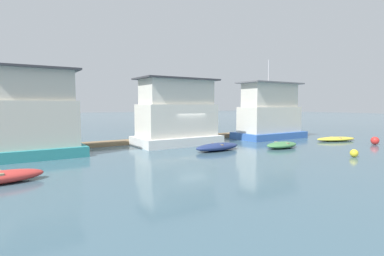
{
  "coord_description": "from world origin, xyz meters",
  "views": [
    {
      "loc": [
        -12.34,
        -20.07,
        3.2
      ],
      "look_at": [
        0.0,
        -1.0,
        1.4
      ],
      "focal_mm": 28.0,
      "sensor_mm": 36.0,
      "label": 1
    }
  ],
  "objects_px": {
    "dinghy_green": "(282,145)",
    "dinghy_yellow": "(336,139)",
    "houseboat_blue": "(270,114)",
    "dinghy_navy": "(217,147)",
    "houseboat_teal": "(34,117)",
    "houseboat_white": "(177,115)",
    "mooring_post_near_left": "(67,142)",
    "dinghy_red": "(1,177)",
    "buoy_red": "(375,141)",
    "buoy_yellow": "(354,153)"
  },
  "relations": [
    {
      "from": "houseboat_blue",
      "to": "dinghy_navy",
      "type": "xyz_separation_m",
      "value": [
        -8.91,
        -3.49,
        -2.05
      ]
    },
    {
      "from": "houseboat_white",
      "to": "dinghy_green",
      "type": "bearing_deg",
      "value": -46.84
    },
    {
      "from": "dinghy_navy",
      "to": "houseboat_teal",
      "type": "bearing_deg",
      "value": 159.47
    },
    {
      "from": "dinghy_navy",
      "to": "dinghy_green",
      "type": "distance_m",
      "value": 5.0
    },
    {
      "from": "dinghy_navy",
      "to": "houseboat_blue",
      "type": "bearing_deg",
      "value": 21.38
    },
    {
      "from": "dinghy_green",
      "to": "dinghy_yellow",
      "type": "xyz_separation_m",
      "value": [
        7.38,
        0.3,
        -0.05
      ]
    },
    {
      "from": "houseboat_teal",
      "to": "buoy_yellow",
      "type": "distance_m",
      "value": 19.51
    },
    {
      "from": "houseboat_teal",
      "to": "dinghy_yellow",
      "type": "xyz_separation_m",
      "value": [
        22.96,
        -5.33,
        -2.26
      ]
    },
    {
      "from": "dinghy_green",
      "to": "houseboat_teal",
      "type": "bearing_deg",
      "value": 160.13
    },
    {
      "from": "dinghy_red",
      "to": "mooring_post_near_left",
      "type": "distance_m",
      "value": 8.85
    },
    {
      "from": "dinghy_yellow",
      "to": "dinghy_navy",
      "type": "bearing_deg",
      "value": 174.0
    },
    {
      "from": "mooring_post_near_left",
      "to": "buoy_yellow",
      "type": "height_order",
      "value": "mooring_post_near_left"
    },
    {
      "from": "dinghy_navy",
      "to": "buoy_yellow",
      "type": "xyz_separation_m",
      "value": [
        5.38,
        -6.56,
        -0.02
      ]
    },
    {
      "from": "dinghy_green",
      "to": "dinghy_yellow",
      "type": "height_order",
      "value": "dinghy_green"
    },
    {
      "from": "houseboat_teal",
      "to": "dinghy_yellow",
      "type": "height_order",
      "value": "houseboat_teal"
    },
    {
      "from": "dinghy_yellow",
      "to": "mooring_post_near_left",
      "type": "height_order",
      "value": "mooring_post_near_left"
    },
    {
      "from": "houseboat_white",
      "to": "dinghy_red",
      "type": "relative_size",
      "value": 2.01
    },
    {
      "from": "mooring_post_near_left",
      "to": "houseboat_blue",
      "type": "bearing_deg",
      "value": -7.51
    },
    {
      "from": "houseboat_blue",
      "to": "buoy_yellow",
      "type": "bearing_deg",
      "value": -109.38
    },
    {
      "from": "dinghy_red",
      "to": "dinghy_yellow",
      "type": "relative_size",
      "value": 0.81
    },
    {
      "from": "buoy_yellow",
      "to": "dinghy_green",
      "type": "bearing_deg",
      "value": 97.25
    },
    {
      "from": "houseboat_blue",
      "to": "dinghy_yellow",
      "type": "distance_m",
      "value": 6.13
    },
    {
      "from": "buoy_red",
      "to": "houseboat_white",
      "type": "bearing_deg",
      "value": 146.81
    },
    {
      "from": "houseboat_teal",
      "to": "houseboat_white",
      "type": "relative_size",
      "value": 0.83
    },
    {
      "from": "dinghy_navy",
      "to": "buoy_red",
      "type": "xyz_separation_m",
      "value": [
        12.46,
        -4.35,
        0.05
      ]
    },
    {
      "from": "dinghy_green",
      "to": "mooring_post_near_left",
      "type": "distance_m",
      "value": 15.4
    },
    {
      "from": "buoy_red",
      "to": "houseboat_teal",
      "type": "bearing_deg",
      "value": 160.15
    },
    {
      "from": "houseboat_white",
      "to": "mooring_post_near_left",
      "type": "bearing_deg",
      "value": 169.18
    },
    {
      "from": "dinghy_green",
      "to": "buoy_yellow",
      "type": "relative_size",
      "value": 6.3
    },
    {
      "from": "buoy_red",
      "to": "dinghy_navy",
      "type": "bearing_deg",
      "value": 160.74
    },
    {
      "from": "houseboat_white",
      "to": "buoy_yellow",
      "type": "xyz_separation_m",
      "value": [
        6.13,
        -10.85,
        -2.13
      ]
    },
    {
      "from": "houseboat_blue",
      "to": "dinghy_navy",
      "type": "relative_size",
      "value": 1.95
    },
    {
      "from": "buoy_yellow",
      "to": "dinghy_red",
      "type": "bearing_deg",
      "value": 166.13
    },
    {
      "from": "dinghy_navy",
      "to": "dinghy_yellow",
      "type": "bearing_deg",
      "value": -6.0
    },
    {
      "from": "houseboat_white",
      "to": "dinghy_navy",
      "type": "height_order",
      "value": "houseboat_white"
    },
    {
      "from": "houseboat_white",
      "to": "dinghy_red",
      "type": "distance_m",
      "value": 13.71
    },
    {
      "from": "houseboat_teal",
      "to": "buoy_red",
      "type": "distance_m",
      "value": 24.86
    },
    {
      "from": "dinghy_red",
      "to": "houseboat_blue",
      "type": "bearing_deg",
      "value": 14.5
    },
    {
      "from": "houseboat_teal",
      "to": "houseboat_blue",
      "type": "relative_size",
      "value": 0.75
    },
    {
      "from": "dinghy_yellow",
      "to": "dinghy_red",
      "type": "bearing_deg",
      "value": -178.1
    },
    {
      "from": "dinghy_red",
      "to": "buoy_red",
      "type": "xyz_separation_m",
      "value": [
        25.15,
        -2.25,
        0.05
      ]
    },
    {
      "from": "houseboat_blue",
      "to": "mooring_post_near_left",
      "type": "xyz_separation_m",
      "value": [
        -17.67,
        2.33,
        -1.71
      ]
    },
    {
      "from": "houseboat_teal",
      "to": "dinghy_red",
      "type": "bearing_deg",
      "value": -106.79
    },
    {
      "from": "dinghy_green",
      "to": "dinghy_yellow",
      "type": "bearing_deg",
      "value": 2.32
    },
    {
      "from": "dinghy_red",
      "to": "dinghy_green",
      "type": "distance_m",
      "value": 17.45
    },
    {
      "from": "dinghy_green",
      "to": "dinghy_red",
      "type": "bearing_deg",
      "value": -178.27
    },
    {
      "from": "houseboat_blue",
      "to": "houseboat_teal",
      "type": "bearing_deg",
      "value": 178.35
    },
    {
      "from": "dinghy_yellow",
      "to": "houseboat_teal",
      "type": "bearing_deg",
      "value": 166.93
    },
    {
      "from": "houseboat_teal",
      "to": "houseboat_blue",
      "type": "distance_m",
      "value": 19.76
    },
    {
      "from": "houseboat_white",
      "to": "dinghy_navy",
      "type": "distance_m",
      "value": 4.84
    }
  ]
}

